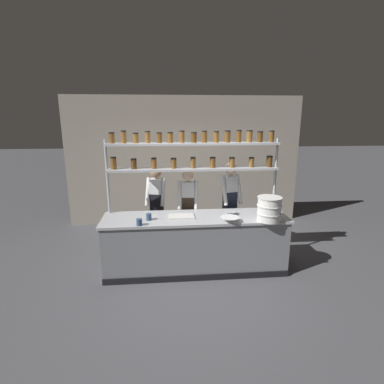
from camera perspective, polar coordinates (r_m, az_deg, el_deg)
ground_plane at (r=5.15m, az=0.62°, el=-14.45°), size 40.00×40.00×0.00m
back_wall at (r=6.95m, az=-1.35°, el=5.88°), size 5.34×0.12×2.92m
prep_counter at (r=4.94m, az=0.64°, el=-9.78°), size 2.94×0.76×0.92m
spice_shelf_unit at (r=4.89m, az=0.37°, el=6.64°), size 2.83×0.28×2.26m
chef_left at (r=5.54m, az=-6.75°, el=-2.18°), size 0.41×0.33×1.60m
chef_center at (r=5.36m, az=-0.77°, el=-2.84°), size 0.38×0.29×1.58m
chef_right at (r=5.48m, az=7.23°, el=-1.80°), size 0.41×0.33×1.68m
container_stack at (r=4.69m, az=14.49°, el=-3.13°), size 0.37×0.37×0.37m
cutting_board at (r=4.75m, az=-2.02°, el=-4.65°), size 0.40×0.26×0.02m
prep_bowl_near_left at (r=4.91m, az=7.47°, el=-3.98°), size 0.19×0.19×0.05m
prep_bowl_center_front at (r=4.56m, az=7.20°, el=-5.23°), size 0.29×0.29×0.08m
serving_cup_front at (r=4.45m, az=-10.03°, el=-5.68°), size 0.08×0.08×0.10m
serving_cup_by_board at (r=4.65m, az=-8.23°, el=-4.70°), size 0.08×0.08×0.10m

